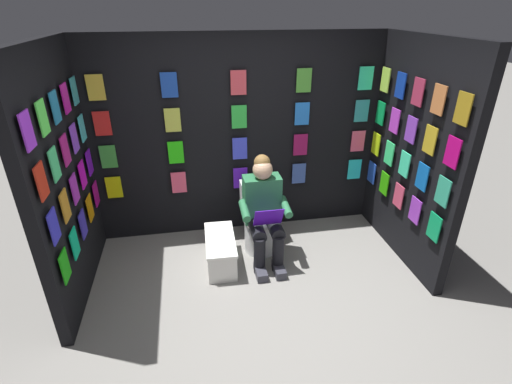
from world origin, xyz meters
The scene contains 7 objects.
ground_plane centered at (0.00, 0.00, 0.00)m, with size 30.00×30.00×0.00m, color gray.
display_wall_back centered at (0.00, -1.70, 1.17)m, with size 3.44×0.14×2.34m.
display_wall_left centered at (-1.72, -0.82, 1.17)m, with size 0.14×1.65×2.34m.
display_wall_right centered at (1.72, -0.82, 1.17)m, with size 0.14×1.65×2.34m.
toilet centered at (-0.15, -1.17, 0.33)m, with size 0.41×0.56×0.77m.
person_reading centered at (-0.16, -0.94, 0.60)m, with size 0.53×0.68×1.19m.
comic_longbox_near centered at (0.33, -0.90, 0.17)m, with size 0.33×0.71×0.33m.
Camera 1 is at (0.57, 2.53, 2.59)m, focal length 26.67 mm.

